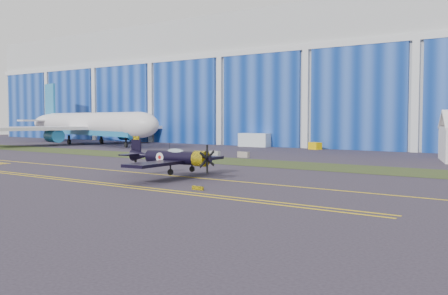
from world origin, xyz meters
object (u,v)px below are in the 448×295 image
Objects in this scene: warbird at (172,157)px; jetliner at (90,99)px; shipping_container at (254,140)px; tug at (315,146)px.

warbird is 73.71m from jetliner.
jetliner is 10.65× the size of shipping_container.
tug is at bearing 96.27° from warbird.
warbird is at bearing -57.92° from tug.
tug is (-10.23, 52.64, -1.44)m from warbird.
warbird reaches higher than shipping_container.
shipping_container is at bearing 110.36° from warbird.
jetliner is 54.06m from tug.
shipping_container is at bearing 34.68° from jetliner.
warbird is at bearing -70.38° from shipping_container.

